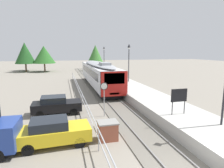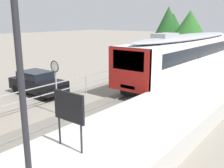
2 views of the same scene
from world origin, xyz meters
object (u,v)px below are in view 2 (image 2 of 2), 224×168
(platform_lamp_near_end, at_px, (16,27))
(commuter_train, at_px, (188,52))
(platform_notice_board, at_px, (69,109))
(speed_limit_sign, at_px, (55,74))
(parked_hatchback_black, at_px, (38,83))

(platform_lamp_near_end, bearing_deg, commuter_train, 102.65)
(platform_notice_board, bearing_deg, platform_lamp_near_end, -59.57)
(commuter_train, bearing_deg, speed_limit_sign, -98.40)
(commuter_train, bearing_deg, platform_lamp_near_end, -77.35)
(platform_lamp_near_end, height_order, parked_hatchback_black, platform_lamp_near_end)
(commuter_train, bearing_deg, parked_hatchback_black, -117.16)
(speed_limit_sign, bearing_deg, commuter_train, 81.60)
(platform_notice_board, xyz_separation_m, parked_hatchback_black, (-8.38, 4.93, -1.40))
(platform_lamp_near_end, xyz_separation_m, speed_limit_sign, (-5.98, 5.69, -2.50))
(commuter_train, distance_m, speed_limit_sign, 12.78)
(commuter_train, relative_size, platform_lamp_near_end, 3.37)
(platform_lamp_near_end, height_order, speed_limit_sign, platform_lamp_near_end)
(speed_limit_sign, bearing_deg, platform_notice_board, -35.88)
(speed_limit_sign, distance_m, parked_hatchback_black, 4.33)
(platform_notice_board, height_order, parked_hatchback_black, platform_notice_board)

